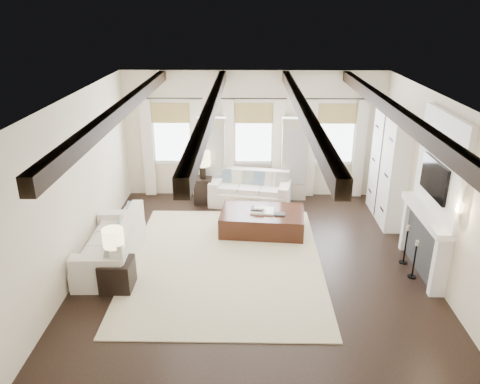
{
  "coord_description": "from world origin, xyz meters",
  "views": [
    {
      "loc": [
        -0.13,
        -7.71,
        4.68
      ],
      "look_at": [
        -0.29,
        1.03,
        1.15
      ],
      "focal_mm": 35.0,
      "sensor_mm": 36.0,
      "label": 1
    }
  ],
  "objects_px": {
    "sofa_back": "(251,191)",
    "sofa_left": "(114,246)",
    "ottoman": "(262,221)",
    "side_table_front": "(117,275)",
    "side_table_back": "(203,190)"
  },
  "relations": [
    {
      "from": "sofa_left",
      "to": "side_table_front",
      "type": "xyz_separation_m",
      "value": [
        0.27,
        -0.85,
        -0.1
      ]
    },
    {
      "from": "sofa_left",
      "to": "ottoman",
      "type": "bearing_deg",
      "value": 26.74
    },
    {
      "from": "sofa_back",
      "to": "side_table_front",
      "type": "bearing_deg",
      "value": -121.57
    },
    {
      "from": "sofa_back",
      "to": "ottoman",
      "type": "relative_size",
      "value": 1.16
    },
    {
      "from": "sofa_back",
      "to": "sofa_left",
      "type": "xyz_separation_m",
      "value": [
        -2.62,
        -2.98,
        0.03
      ]
    },
    {
      "from": "ottoman",
      "to": "side_table_front",
      "type": "height_order",
      "value": "side_table_front"
    },
    {
      "from": "sofa_left",
      "to": "ottoman",
      "type": "distance_m",
      "value": 3.21
    },
    {
      "from": "side_table_front",
      "to": "sofa_left",
      "type": "bearing_deg",
      "value": 107.68
    },
    {
      "from": "ottoman",
      "to": "side_table_back",
      "type": "xyz_separation_m",
      "value": [
        -1.44,
        1.6,
        0.09
      ]
    },
    {
      "from": "sofa_left",
      "to": "side_table_back",
      "type": "distance_m",
      "value": 3.36
    },
    {
      "from": "side_table_back",
      "to": "side_table_front",
      "type": "bearing_deg",
      "value": -106.6
    },
    {
      "from": "sofa_left",
      "to": "side_table_front",
      "type": "distance_m",
      "value": 0.89
    },
    {
      "from": "ottoman",
      "to": "side_table_front",
      "type": "xyz_separation_m",
      "value": [
        -2.6,
        -2.29,
        0.04
      ]
    },
    {
      "from": "sofa_back",
      "to": "sofa_left",
      "type": "height_order",
      "value": "sofa_left"
    },
    {
      "from": "sofa_back",
      "to": "side_table_back",
      "type": "distance_m",
      "value": 1.19
    }
  ]
}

